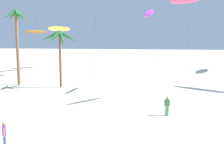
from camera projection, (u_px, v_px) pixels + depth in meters
palm_tree_2 at (16, 25)px, 37.62m from camera, size 3.26×3.46×10.77m
palm_tree_3 at (60, 40)px, 35.96m from camera, size 4.94×4.97×7.80m
flying_kite_1 at (149, 13)px, 33.70m from camera, size 2.04×6.90×10.72m
flying_kite_2 at (59, 29)px, 58.60m from camera, size 5.59×8.11×9.35m
flying_kite_6 at (186, 0)px, 27.94m from camera, size 4.42×6.01×11.59m
flying_kite_7 at (36, 32)px, 48.75m from camera, size 6.61×9.20×8.37m
person_foreground_walker at (4, 134)px, 16.50m from camera, size 0.31×0.47×1.71m
person_near_left at (167, 105)px, 23.40m from camera, size 0.50×0.25×1.74m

